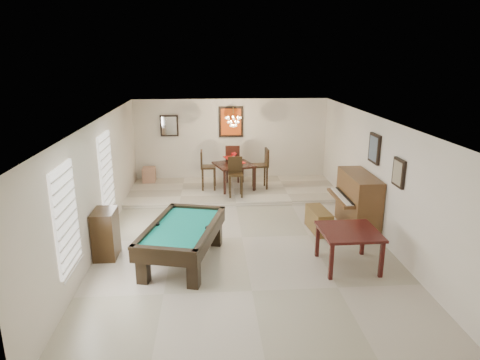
{
  "coord_description": "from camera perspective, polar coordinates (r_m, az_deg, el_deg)",
  "views": [
    {
      "loc": [
        -0.67,
        -8.71,
        3.88
      ],
      "look_at": [
        0.0,
        0.6,
        1.15
      ],
      "focal_mm": 32.0,
      "sensor_mm": 36.0,
      "label": 1
    }
  ],
  "objects": [
    {
      "name": "ground_plane",
      "position": [
        9.56,
        0.26,
        -7.7
      ],
      "size": [
        6.0,
        9.0,
        0.02
      ],
      "primitive_type": "cube",
      "color": "beige"
    },
    {
      "name": "wall_back",
      "position": [
        13.48,
        -1.2,
        5.27
      ],
      "size": [
        6.0,
        0.04,
        2.6
      ],
      "primitive_type": "cube",
      "color": "silver",
      "rests_on": "ground_plane"
    },
    {
      "name": "wall_front",
      "position": [
        4.98,
        4.38,
        -14.94
      ],
      "size": [
        6.0,
        0.04,
        2.6
      ],
      "primitive_type": "cube",
      "color": "silver",
      "rests_on": "ground_plane"
    },
    {
      "name": "wall_left",
      "position": [
        9.38,
        -18.33,
        -0.52
      ],
      "size": [
        0.04,
        9.0,
        2.6
      ],
      "primitive_type": "cube",
      "color": "silver",
      "rests_on": "ground_plane"
    },
    {
      "name": "wall_right",
      "position": [
        9.8,
        18.05,
        0.21
      ],
      "size": [
        0.04,
        9.0,
        2.6
      ],
      "primitive_type": "cube",
      "color": "silver",
      "rests_on": "ground_plane"
    },
    {
      "name": "ceiling",
      "position": [
        8.83,
        0.28,
        7.97
      ],
      "size": [
        6.0,
        9.0,
        0.04
      ],
      "primitive_type": "cube",
      "color": "white",
      "rests_on": "wall_back"
    },
    {
      "name": "dining_step",
      "position": [
        12.57,
        -0.87,
        -1.38
      ],
      "size": [
        6.0,
        2.5,
        0.12
      ],
      "primitive_type": "cube",
      "color": "beige",
      "rests_on": "ground_plane"
    },
    {
      "name": "window_left_front",
      "position": [
        7.33,
        -22.19,
        -4.73
      ],
      "size": [
        0.06,
        1.0,
        1.7
      ],
      "primitive_type": "cube",
      "color": "white",
      "rests_on": "wall_left"
    },
    {
      "name": "window_left_rear",
      "position": [
        9.9,
        -17.41,
        1.04
      ],
      "size": [
        0.06,
        1.0,
        1.7
      ],
      "primitive_type": "cube",
      "color": "white",
      "rests_on": "wall_left"
    },
    {
      "name": "pool_table",
      "position": [
        8.42,
        -7.62,
        -8.51
      ],
      "size": [
        1.7,
        2.44,
        0.74
      ],
      "primitive_type": null,
      "rotation": [
        0.0,
        0.0,
        -0.25
      ],
      "color": "black",
      "rests_on": "ground_plane"
    },
    {
      "name": "square_table",
      "position": [
        8.44,
        14.2,
        -8.82
      ],
      "size": [
        1.09,
        1.09,
        0.74
      ],
      "primitive_type": null,
      "rotation": [
        0.0,
        0.0,
        0.02
      ],
      "color": "black",
      "rests_on": "ground_plane"
    },
    {
      "name": "upright_piano",
      "position": [
        10.11,
        14.65,
        -2.86
      ],
      "size": [
        0.88,
        1.57,
        1.3
      ],
      "primitive_type": null,
      "color": "brown",
      "rests_on": "ground_plane"
    },
    {
      "name": "piano_bench",
      "position": [
        9.97,
        10.44,
        -5.28
      ],
      "size": [
        0.45,
        0.96,
        0.51
      ],
      "primitive_type": "cube",
      "rotation": [
        0.0,
        0.0,
        0.09
      ],
      "color": "brown",
      "rests_on": "ground_plane"
    },
    {
      "name": "apothecary_chest",
      "position": [
        8.93,
        -17.48,
        -6.85
      ],
      "size": [
        0.43,
        0.65,
        0.97
      ],
      "primitive_type": "cube",
      "color": "black",
      "rests_on": "ground_plane"
    },
    {
      "name": "dining_table",
      "position": [
        12.47,
        -0.82,
        0.8
      ],
      "size": [
        1.29,
        1.29,
        0.85
      ],
      "primitive_type": null,
      "rotation": [
        0.0,
        0.0,
        0.3
      ],
      "color": "black",
      "rests_on": "dining_step"
    },
    {
      "name": "flower_vase",
      "position": [
        12.34,
        -0.83,
        3.21
      ],
      "size": [
        0.17,
        0.17,
        0.23
      ],
      "primitive_type": null,
      "rotation": [
        0.0,
        0.0,
        -0.31
      ],
      "color": "#9D0D0E",
      "rests_on": "dining_table"
    },
    {
      "name": "dining_chair_south",
      "position": [
        11.72,
        -0.6,
        0.36
      ],
      "size": [
        0.4,
        0.4,
        1.08
      ],
      "primitive_type": null,
      "rotation": [
        0.0,
        0.0,
        0.0
      ],
      "color": "black",
      "rests_on": "dining_step"
    },
    {
      "name": "dining_chair_north",
      "position": [
        13.13,
        -1.0,
        2.29
      ],
      "size": [
        0.45,
        0.45,
        1.16
      ],
      "primitive_type": null,
      "rotation": [
        0.0,
        0.0,
        3.1
      ],
      "color": "black",
      "rests_on": "dining_step"
    },
    {
      "name": "dining_chair_west",
      "position": [
        12.38,
        -4.23,
        1.34
      ],
      "size": [
        0.43,
        0.43,
        1.15
      ],
      "primitive_type": null,
      "rotation": [
        0.0,
        0.0,
        1.56
      ],
      "color": "black",
      "rests_on": "dining_step"
    },
    {
      "name": "dining_chair_east",
      "position": [
        12.45,
        2.68,
        1.54
      ],
      "size": [
        0.47,
        0.47,
        1.18
      ],
      "primitive_type": null,
      "rotation": [
        0.0,
        0.0,
        -1.5
      ],
      "color": "black",
      "rests_on": "dining_step"
    },
    {
      "name": "corner_bench",
      "position": [
        13.5,
        -12.03,
        0.71
      ],
      "size": [
        0.4,
        0.49,
        0.43
      ],
      "primitive_type": "cube",
      "rotation": [
        0.0,
        0.0,
        0.04
      ],
      "color": "tan",
      "rests_on": "dining_step"
    },
    {
      "name": "chandelier",
      "position": [
        12.05,
        -0.9,
        8.29
      ],
      "size": [
        0.44,
        0.44,
        0.6
      ],
      "primitive_type": null,
      "color": "#FFE5B2",
      "rests_on": "ceiling"
    },
    {
      "name": "back_painting",
      "position": [
        13.33,
        -1.21,
        7.76
      ],
      "size": [
        0.75,
        0.06,
        0.95
      ],
      "primitive_type": "cube",
      "color": "#D84C14",
      "rests_on": "wall_back"
    },
    {
      "name": "back_mirror",
      "position": [
        13.39,
        -9.42,
        7.15
      ],
      "size": [
        0.55,
        0.06,
        0.65
      ],
      "primitive_type": "cube",
      "color": "white",
      "rests_on": "wall_back"
    },
    {
      "name": "right_picture_upper",
      "position": [
        9.91,
        17.5,
        4.02
      ],
      "size": [
        0.06,
        0.55,
        0.65
      ],
      "primitive_type": "cube",
      "color": "slate",
      "rests_on": "wall_right"
    },
    {
      "name": "right_picture_lower",
      "position": [
        8.8,
        20.41,
        0.91
      ],
      "size": [
        0.06,
        0.45,
        0.55
      ],
      "primitive_type": "cube",
      "color": "gray",
      "rests_on": "wall_right"
    }
  ]
}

